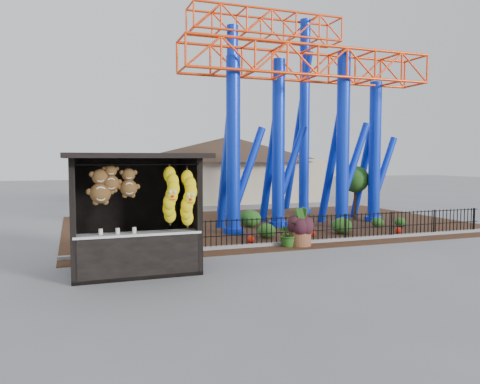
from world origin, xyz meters
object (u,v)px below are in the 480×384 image
object	(u,v)px
prize_booth	(135,214)
roller_coaster	(292,84)
terracotta_planter	(300,237)
potted_plant	(288,234)

from	to	relation	value
prize_booth	roller_coaster	distance (m)	11.98
prize_booth	terracotta_planter	world-z (taller)	prize_booth
roller_coaster	terracotta_planter	size ratio (longest dim) A/B	15.08
roller_coaster	potted_plant	size ratio (longest dim) A/B	12.48
terracotta_planter	potted_plant	distance (m)	0.48
prize_booth	roller_coaster	world-z (taller)	roller_coaster
roller_coaster	prize_booth	bearing A→B (deg)	-137.88
roller_coaster	terracotta_planter	distance (m)	8.58
terracotta_planter	potted_plant	xyz separation A→B (m)	(-0.46, 0.00, 0.14)
prize_booth	roller_coaster	bearing A→B (deg)	42.12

